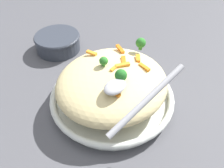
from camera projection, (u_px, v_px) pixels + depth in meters
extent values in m
plane|color=#4C4C51|center=(112.00, 102.00, 0.63)|extent=(2.40, 2.40, 0.00)
cylinder|color=silver|center=(112.00, 100.00, 0.62)|extent=(0.29, 0.29, 0.02)
torus|color=silver|center=(112.00, 95.00, 0.61)|extent=(0.32, 0.32, 0.02)
torus|color=black|center=(112.00, 94.00, 0.61)|extent=(0.31, 0.31, 0.00)
ellipsoid|color=#DBC689|center=(112.00, 83.00, 0.58)|extent=(0.28, 0.27, 0.08)
cube|color=orange|center=(115.00, 68.00, 0.56)|extent=(0.03, 0.01, 0.01)
cube|color=orange|center=(138.00, 58.00, 0.59)|extent=(0.03, 0.03, 0.01)
cube|color=orange|center=(144.00, 67.00, 0.57)|extent=(0.01, 0.03, 0.01)
cube|color=orange|center=(116.00, 93.00, 0.50)|extent=(0.01, 0.03, 0.01)
cube|color=orange|center=(123.00, 65.00, 0.56)|extent=(0.04, 0.03, 0.01)
cube|color=orange|center=(123.00, 60.00, 0.58)|extent=(0.03, 0.03, 0.01)
cube|color=orange|center=(92.00, 53.00, 0.61)|extent=(0.02, 0.03, 0.01)
cube|color=orange|center=(120.00, 49.00, 0.62)|extent=(0.02, 0.04, 0.01)
cylinder|color=#205B1C|center=(121.00, 80.00, 0.53)|extent=(0.01, 0.01, 0.01)
sphere|color=#236B23|center=(121.00, 75.00, 0.52)|extent=(0.03, 0.03, 0.03)
cylinder|color=#296820|center=(104.00, 65.00, 0.57)|extent=(0.01, 0.01, 0.01)
sphere|color=#2D7A28|center=(104.00, 61.00, 0.56)|extent=(0.02, 0.02, 0.02)
cylinder|color=#296820|center=(140.00, 48.00, 0.63)|extent=(0.01, 0.01, 0.01)
sphere|color=#2D7A28|center=(141.00, 43.00, 0.62)|extent=(0.03, 0.03, 0.03)
ellipsoid|color=#B7B7BC|center=(115.00, 87.00, 0.50)|extent=(0.06, 0.04, 0.02)
cylinder|color=#B7B7BC|center=(147.00, 100.00, 0.43)|extent=(0.18, 0.04, 0.08)
cylinder|color=#333842|center=(58.00, 42.00, 0.79)|extent=(0.15, 0.15, 0.06)
torus|color=#333842|center=(57.00, 37.00, 0.78)|extent=(0.15, 0.15, 0.01)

